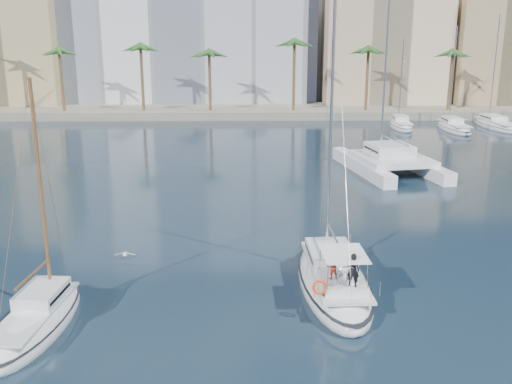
{
  "coord_description": "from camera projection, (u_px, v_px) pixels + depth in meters",
  "views": [
    {
      "loc": [
        -0.6,
        -29.27,
        11.83
      ],
      "look_at": [
        -0.19,
        1.5,
        3.47
      ],
      "focal_mm": 40.0,
      "sensor_mm": 36.0,
      "label": 1
    }
  ],
  "objects": [
    {
      "name": "moored_yacht_a",
      "position": [
        401.0,
        128.0,
        76.96
      ],
      "size": [
        3.37,
        9.52,
        11.9
      ],
      "primitive_type": null,
      "rotation": [
        0.0,
        0.0,
        -0.07
      ],
      "color": "white",
      "rests_on": "ground"
    },
    {
      "name": "main_sloop",
      "position": [
        333.0,
        280.0,
        27.59
      ],
      "size": [
        3.52,
        10.18,
        14.99
      ],
      "rotation": [
        0.0,
        0.0,
        0.03
      ],
      "color": "white",
      "rests_on": "ground"
    },
    {
      "name": "building_tan_right",
      "position": [
        503.0,
        55.0,
        95.15
      ],
      "size": [
        18.0,
        12.0,
        18.0
      ],
      "primitive_type": "cube",
      "color": "tan",
      "rests_on": "ground"
    },
    {
      "name": "palm_centre",
      "position": [
        252.0,
        48.0,
        83.66
      ],
      "size": [
        3.6,
        3.6,
        12.3
      ],
      "color": "brown",
      "rests_on": "ground"
    },
    {
      "name": "small_sloop",
      "position": [
        38.0,
        320.0,
        23.81
      ],
      "size": [
        2.97,
        7.76,
        10.91
      ],
      "rotation": [
        0.0,
        0.0,
        -0.08
      ],
      "color": "white",
      "rests_on": "ground"
    },
    {
      "name": "palm_right",
      "position": [
        482.0,
        48.0,
        84.1
      ],
      "size": [
        3.6,
        3.6,
        12.3
      ],
      "color": "brown",
      "rests_on": "ground"
    },
    {
      "name": "seagull",
      "position": [
        125.0,
        254.0,
        31.34
      ],
      "size": [
        1.14,
        0.49,
        0.21
      ],
      "color": "silver",
      "rests_on": "ground"
    },
    {
      "name": "moored_yacht_c",
      "position": [
        496.0,
        128.0,
        77.13
      ],
      "size": [
        3.98,
        12.33,
        15.54
      ],
      "primitive_type": null,
      "rotation": [
        0.0,
        0.0,
        0.03
      ],
      "color": "white",
      "rests_on": "ground"
    },
    {
      "name": "moored_yacht_b",
      "position": [
        454.0,
        130.0,
        75.12
      ],
      "size": [
        3.32,
        10.83,
        13.72
      ],
      "primitive_type": null,
      "rotation": [
        0.0,
        0.0,
        -0.02
      ],
      "color": "white",
      "rests_on": "ground"
    },
    {
      "name": "catamaran",
      "position": [
        390.0,
        159.0,
        51.78
      ],
      "size": [
        8.59,
        13.77,
        18.61
      ],
      "rotation": [
        0.0,
        0.0,
        0.18
      ],
      "color": "white",
      "rests_on": "ground"
    },
    {
      "name": "building_beige",
      "position": [
        381.0,
        49.0,
        96.56
      ],
      "size": [
        20.0,
        14.0,
        20.0
      ],
      "primitive_type": "cube",
      "color": "beige",
      "rests_on": "ground"
    },
    {
      "name": "ground",
      "position": [
        260.0,
        260.0,
        31.35
      ],
      "size": [
        160.0,
        160.0,
        0.0
      ],
      "primitive_type": "plane",
      "color": "black",
      "rests_on": "ground"
    },
    {
      "name": "quay",
      "position": [
        252.0,
        111.0,
        90.05
      ],
      "size": [
        120.0,
        14.0,
        1.2
      ],
      "primitive_type": "cube",
      "color": "gray",
      "rests_on": "ground"
    },
    {
      "name": "building_modern",
      "position": [
        182.0,
        24.0,
        97.97
      ],
      "size": [
        42.0,
        16.0,
        28.0
      ],
      "primitive_type": "cube",
      "color": "white",
      "rests_on": "ground"
    },
    {
      "name": "palm_left",
      "position": [
        20.0,
        48.0,
        83.22
      ],
      "size": [
        3.6,
        3.6,
        12.3
      ],
      "color": "brown",
      "rests_on": "ground"
    }
  ]
}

